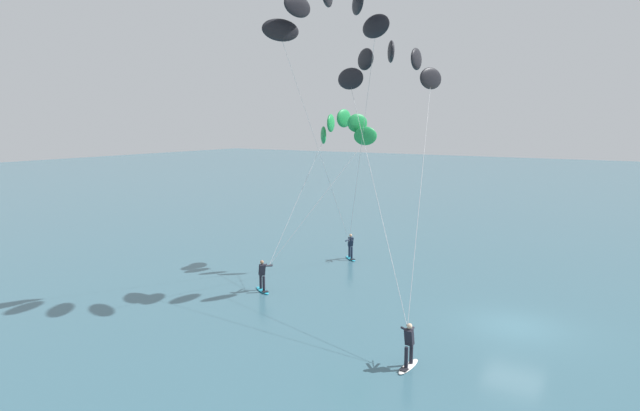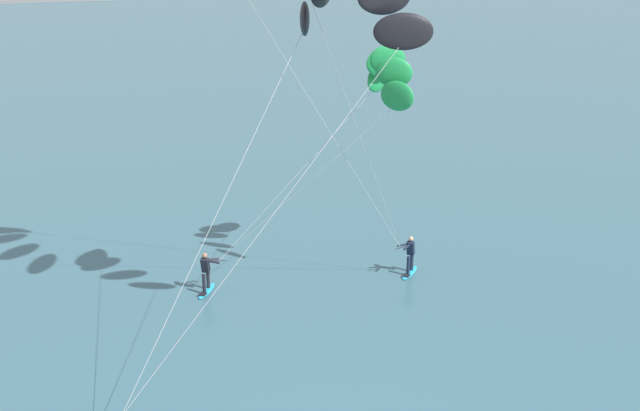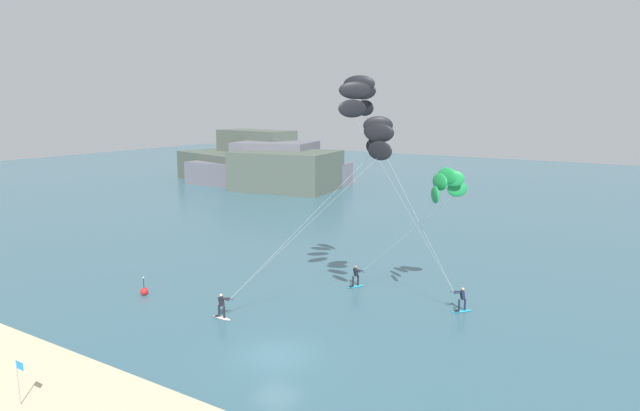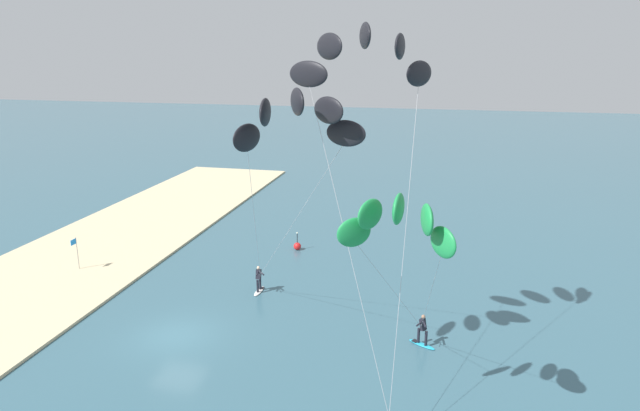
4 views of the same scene
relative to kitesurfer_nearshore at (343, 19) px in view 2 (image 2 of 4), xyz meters
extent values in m
ellipsoid|color=black|center=(1.37, -1.58, -0.21)|extent=(1.81, 0.78, 1.10)
ellipsoid|color=black|center=(-0.68, 1.98, -0.21)|extent=(0.78, 1.81, 1.10)
cylinder|color=#B2B2B7|center=(-3.18, -3.01, -5.23)|extent=(9.11, 2.86, 9.46)
cylinder|color=#B2B2B7|center=(-4.20, -1.22, -5.23)|extent=(7.07, 6.43, 9.46)
ellipsoid|color=#23ADD1|center=(4.56, 4.77, -11.23)|extent=(1.27, 1.36, 0.08)
cube|color=black|center=(4.29, 4.46, -11.18)|extent=(0.40, 0.40, 0.02)
cylinder|color=#192338|center=(4.71, 4.93, -10.80)|extent=(0.14, 0.14, 0.78)
cylinder|color=#192338|center=(4.42, 4.60, -10.80)|extent=(0.14, 0.14, 0.78)
cube|color=#192338|center=(4.56, 4.77, -10.11)|extent=(0.44, 0.44, 0.63)
sphere|color=tan|center=(4.56, 4.77, -9.69)|extent=(0.20, 0.20, 0.20)
cylinder|color=black|center=(4.04, 4.59, -9.96)|extent=(0.53, 0.21, 0.03)
cylinder|color=#192338|center=(4.34, 4.58, -9.93)|extent=(0.52, 0.46, 0.15)
cylinder|color=#192338|center=(4.27, 4.78, -9.93)|extent=(0.61, 0.12, 0.15)
cylinder|color=#B2B2B7|center=(0.54, 4.66, -4.07)|extent=(7.02, 0.15, 11.79)
cylinder|color=#B2B2B7|center=(1.31, 2.40, -4.07)|extent=(5.49, 4.41, 11.79)
ellipsoid|color=#23ADD1|center=(-3.88, 5.42, -11.23)|extent=(1.06, 1.48, 0.08)
cube|color=black|center=(-4.09, 5.07, -11.18)|extent=(0.39, 0.39, 0.02)
cylinder|color=black|center=(-3.77, 5.61, -10.80)|extent=(0.14, 0.14, 0.78)
cylinder|color=black|center=(-3.99, 5.23, -10.80)|extent=(0.14, 0.14, 0.78)
cube|color=black|center=(-3.88, 5.42, -10.11)|extent=(0.42, 0.43, 0.63)
sphere|color=#9E7051|center=(-3.88, 5.42, -9.69)|extent=(0.20, 0.20, 0.20)
cylinder|color=black|center=(-3.33, 5.36, -9.96)|extent=(0.55, 0.10, 0.03)
cylinder|color=black|center=(-3.59, 5.50, -9.93)|extent=(0.60, 0.24, 0.15)
cylinder|color=black|center=(-3.62, 5.28, -9.93)|extent=(0.57, 0.37, 0.15)
ellipsoid|color=#1E9347|center=(3.05, 3.00, -3.22)|extent=(1.10, 1.28, 1.10)
ellipsoid|color=#1E9347|center=(3.12, 3.58, -2.48)|extent=(1.36, 0.95, 1.10)
ellipsoid|color=#1E9347|center=(3.23, 4.57, -2.19)|extent=(1.41, 0.48, 1.10)
ellipsoid|color=#1E9347|center=(3.35, 5.57, -2.48)|extent=(1.41, 0.68, 1.10)
ellipsoid|color=#1E9347|center=(3.42, 6.15, -3.22)|extent=(1.28, 1.10, 1.10)
cylinder|color=#B2B2B7|center=(-0.14, 4.18, -6.74)|extent=(6.40, 2.38, 6.45)
cylinder|color=#B2B2B7|center=(0.04, 5.75, -6.74)|extent=(6.77, 0.81, 6.45)
camera|label=1|loc=(-25.69, -11.87, -2.43)|focal=30.45mm
camera|label=2|loc=(-7.84, -24.60, 3.41)|focal=46.64mm
camera|label=3|loc=(15.17, -29.81, 2.41)|focal=30.91mm
camera|label=4|loc=(22.05, 6.13, 3.13)|focal=31.57mm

